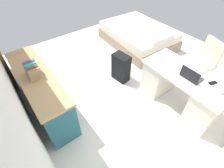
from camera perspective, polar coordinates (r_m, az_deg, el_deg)
name	(u,v)px	position (r m, az deg, el deg)	size (l,w,h in m)	color
ground_plane	(132,77)	(3.77, 6.67, 2.26)	(5.37, 5.37, 0.00)	silver
desk	(181,89)	(3.19, 22.41, -1.66)	(1.45, 0.68, 0.73)	silver
office_chair	(201,65)	(3.85, 27.86, 5.84)	(0.59, 0.59, 0.94)	black
credenza	(42,93)	(3.11, -22.67, -2.69)	(1.80, 0.48, 0.80)	#235B6B
bed	(138,36)	(4.84, 8.86, 15.84)	(1.99, 1.52, 0.58)	gray
suitcase_black	(121,68)	(3.53, 3.06, 5.57)	(0.36, 0.22, 0.60)	black
laptop	(191,76)	(2.87, 25.21, 2.43)	(0.31, 0.23, 0.21)	#333338
computer_mouse	(178,68)	(3.01, 21.55, 4.96)	(0.06, 0.10, 0.03)	white
cell_phone_near_laptop	(213,83)	(2.97, 31.02, 0.30)	(0.07, 0.14, 0.01)	black
book_row	(32,70)	(2.78, -25.41, 4.30)	(0.28, 0.17, 0.24)	#A17E59
figurine_small	(27,63)	(3.07, -26.89, 6.44)	(0.08, 0.08, 0.11)	#4C7FBF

